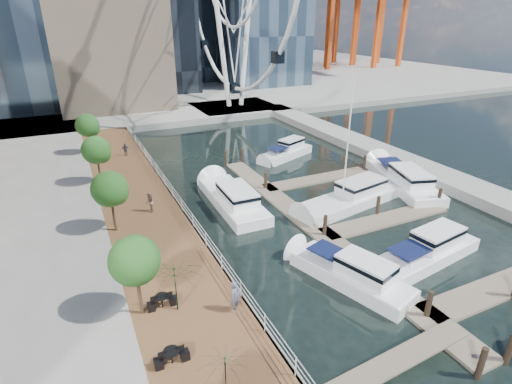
% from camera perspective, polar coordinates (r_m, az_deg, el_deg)
% --- Properties ---
extents(ground, '(520.00, 520.00, 0.00)m').
position_cam_1_polar(ground, '(24.53, 14.63, -16.20)').
color(ground, black).
rests_on(ground, ground).
extents(boardwalk, '(6.00, 60.00, 1.00)m').
position_cam_1_polar(boardwalk, '(32.71, -15.32, -4.36)').
color(boardwalk, brown).
rests_on(boardwalk, ground).
extents(seawall, '(0.25, 60.00, 1.00)m').
position_cam_1_polar(seawall, '(33.22, -10.26, -3.40)').
color(seawall, '#595954').
rests_on(seawall, ground).
extents(land_far, '(200.00, 114.00, 1.00)m').
position_cam_1_polar(land_far, '(117.50, -19.47, 15.13)').
color(land_far, gray).
rests_on(land_far, ground).
extents(breakwater, '(4.00, 60.00, 1.00)m').
position_cam_1_polar(breakwater, '(49.64, 18.19, 5.00)').
color(breakwater, gray).
rests_on(breakwater, ground).
extents(pier, '(14.00, 12.00, 1.00)m').
position_cam_1_polar(pier, '(72.74, -2.99, 11.84)').
color(pier, gray).
rests_on(pier, ground).
extents(railing, '(0.10, 60.00, 1.05)m').
position_cam_1_polar(railing, '(32.76, -10.55, -1.84)').
color(railing, white).
rests_on(railing, boardwalk).
extents(floating_docks, '(16.00, 34.00, 2.60)m').
position_cam_1_polar(floating_docks, '(35.14, 14.62, -2.27)').
color(floating_docks, '#6D6051').
rests_on(floating_docks, ground).
extents(port_cranes, '(40.00, 52.00, 38.00)m').
position_cam_1_polar(port_cranes, '(136.15, 12.20, 25.17)').
color(port_cranes, '#D84C14').
rests_on(port_cranes, ground).
extents(street_trees, '(2.60, 42.60, 4.60)m').
position_cam_1_polar(street_trees, '(30.01, -20.18, 0.39)').
color(street_trees, '#3F2B1C').
rests_on(street_trees, ground).
extents(yacht_foreground, '(9.85, 3.89, 2.15)m').
position_cam_1_polar(yacht_foreground, '(30.33, 22.96, -8.98)').
color(yacht_foreground, white).
rests_on(yacht_foreground, ground).
extents(pedestrian_near, '(0.80, 0.73, 1.84)m').
position_cam_1_polar(pedestrian_near, '(21.77, -2.96, -14.69)').
color(pedestrian_near, '#53586F').
rests_on(pedestrian_near, boardwalk).
extents(pedestrian_mid, '(0.76, 0.90, 1.67)m').
position_cam_1_polar(pedestrian_mid, '(33.02, -14.94, -1.46)').
color(pedestrian_mid, '#87685D').
rests_on(pedestrian_mid, boardwalk).
extents(pedestrian_far, '(0.90, 0.44, 1.49)m').
position_cam_1_polar(pedestrian_far, '(47.53, -18.13, 5.79)').
color(pedestrian_far, '#333540').
rests_on(pedestrian_far, boardwalk).
extents(moored_yachts, '(22.17, 38.63, 11.50)m').
position_cam_1_polar(moored_yachts, '(36.26, 12.83, -2.11)').
color(moored_yachts, white).
rests_on(moored_yachts, ground).
extents(cafe_seating, '(4.90, 13.68, 2.76)m').
position_cam_1_polar(cafe_seating, '(18.73, -8.64, -21.37)').
color(cafe_seating, '#0E351D').
rests_on(cafe_seating, ground).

